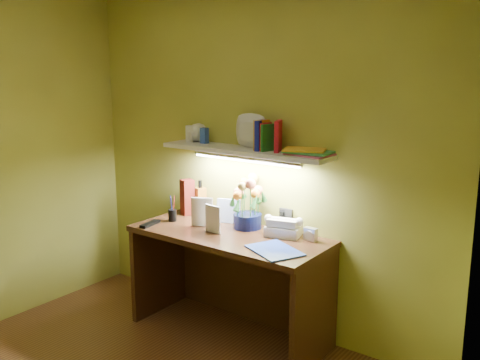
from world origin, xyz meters
name	(u,v)px	position (x,y,z in m)	size (l,w,h in m)	color
desk	(229,284)	(0.00, 1.20, 0.38)	(1.40, 0.60, 0.75)	#36190E
flower_bouquet	(247,203)	(0.03, 1.38, 0.93)	(0.22, 0.22, 0.36)	#090F36
telephone	(284,226)	(0.33, 1.38, 0.82)	(0.23, 0.17, 0.14)	white
desk_clock	(311,234)	(0.53, 1.39, 0.79)	(0.09, 0.04, 0.09)	silver
whisky_bottle	(200,197)	(-0.47, 1.45, 0.88)	(0.07, 0.07, 0.27)	#B36D1E
whisky_box	(187,197)	(-0.55, 1.39, 0.89)	(0.09, 0.09, 0.27)	#5C1610
pen_cup	(172,211)	(-0.51, 1.18, 0.82)	(0.06, 0.06, 0.15)	black
art_card	(228,211)	(-0.16, 1.40, 0.84)	(0.17, 0.03, 0.17)	white
tv_remote	(150,224)	(-0.57, 1.01, 0.76)	(0.05, 0.18, 0.02)	black
blue_folder	(274,250)	(0.45, 1.08, 0.75)	(0.34, 0.25, 0.01)	blue
desk_book_a	(191,212)	(-0.32, 1.18, 0.86)	(0.16, 0.02, 0.21)	beige
desk_book_b	(206,217)	(-0.17, 1.15, 0.85)	(0.14, 0.01, 0.19)	silver
wall_shelf	(244,145)	(-0.01, 1.38, 1.34)	(1.30, 0.28, 0.24)	silver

